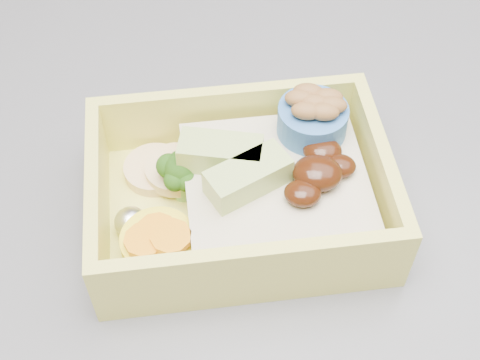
{
  "coord_description": "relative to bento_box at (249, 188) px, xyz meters",
  "views": [
    {
      "loc": [
        -0.14,
        -0.25,
        1.3
      ],
      "look_at": [
        -0.16,
        0.02,
        0.96
      ],
      "focal_mm": 50.0,
      "sensor_mm": 36.0,
      "label": 1
    }
  ],
  "objects": [
    {
      "name": "bento_box",
      "position": [
        0.0,
        0.0,
        0.0
      ],
      "size": [
        0.22,
        0.18,
        0.07
      ],
      "rotation": [
        0.0,
        0.0,
        0.22
      ],
      "color": "#E2DC5D",
      "rests_on": "island"
    }
  ]
}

